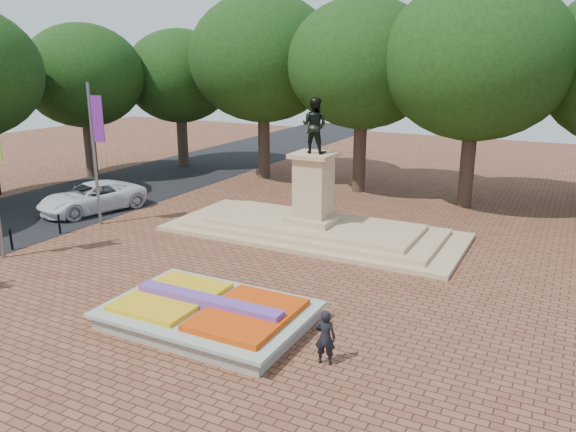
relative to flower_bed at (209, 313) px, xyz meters
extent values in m
plane|color=brown|center=(-1.03, 2.00, -0.38)|extent=(90.00, 90.00, 0.00)
cube|color=black|center=(-16.03, 7.00, -0.37)|extent=(9.00, 90.00, 0.02)
cube|color=gray|center=(-0.03, 0.00, -0.15)|extent=(6.00, 4.00, 0.45)
cube|color=#A6B3A2|center=(-0.03, 0.00, 0.12)|extent=(6.30, 4.30, 0.12)
cube|color=#E2440C|center=(1.42, 0.00, 0.25)|extent=(2.60, 3.40, 0.22)
cube|color=yellow|center=(-1.48, 0.00, 0.24)|extent=(2.60, 3.40, 0.18)
cube|color=#68389C|center=(-0.03, 0.00, 0.34)|extent=(5.20, 0.55, 0.38)
cube|color=tan|center=(-1.03, 10.00, -0.28)|extent=(14.00, 6.00, 0.20)
cube|color=tan|center=(-1.03, 10.00, -0.08)|extent=(12.00, 5.00, 0.20)
cube|color=tan|center=(-1.03, 10.00, 0.12)|extent=(10.00, 4.00, 0.20)
cube|color=tan|center=(-1.03, 10.00, 0.37)|extent=(2.20, 2.20, 0.30)
cube|color=tan|center=(-1.03, 10.00, 1.92)|extent=(1.50, 1.50, 2.80)
cube|color=tan|center=(-1.03, 10.00, 3.42)|extent=(1.90, 1.90, 0.20)
imported|color=black|center=(-1.03, 10.00, 4.77)|extent=(1.22, 0.95, 2.50)
cylinder|color=#3A2A1F|center=(-17.03, 20.00, 1.62)|extent=(0.80, 0.80, 4.00)
ellipsoid|color=black|center=(-17.03, 20.00, 6.32)|extent=(8.80, 8.80, 7.48)
cylinder|color=#3A2A1F|center=(-9.03, 20.00, 1.62)|extent=(0.80, 0.80, 4.00)
ellipsoid|color=black|center=(-9.03, 20.00, 6.32)|extent=(8.80, 8.80, 7.48)
cylinder|color=#3A2A1F|center=(-2.03, 20.00, 1.62)|extent=(0.80, 0.80, 4.00)
ellipsoid|color=black|center=(-2.03, 20.00, 6.32)|extent=(8.80, 8.80, 7.48)
cylinder|color=#3A2A1F|center=(4.97, 20.00, 1.62)|extent=(0.80, 0.80, 4.00)
ellipsoid|color=black|center=(4.97, 20.00, 6.32)|extent=(8.80, 8.80, 7.48)
cylinder|color=#3A2A1F|center=(-20.53, 15.00, 1.54)|extent=(0.80, 0.80, 3.84)
ellipsoid|color=black|center=(-20.53, 15.00, 6.03)|extent=(8.40, 8.40, 7.14)
cylinder|color=slate|center=(-11.23, 6.50, 3.12)|extent=(0.16, 0.16, 7.00)
cube|color=#6F2086|center=(-10.78, 6.50, 4.92)|extent=(0.70, 0.04, 2.20)
cylinder|color=black|center=(-11.73, 1.80, 0.07)|extent=(0.10, 0.10, 0.90)
sphere|color=black|center=(-11.73, 1.80, 0.54)|extent=(0.12, 0.12, 0.12)
cylinder|color=black|center=(-11.73, 4.40, 0.07)|extent=(0.10, 0.10, 0.90)
sphere|color=black|center=(-11.73, 4.40, 0.54)|extent=(0.12, 0.12, 0.12)
cylinder|color=black|center=(-11.73, 7.00, 0.07)|extent=(0.10, 0.10, 0.90)
sphere|color=black|center=(-11.73, 7.00, 0.54)|extent=(0.12, 0.12, 0.12)
imported|color=white|center=(-13.38, 8.08, 0.41)|extent=(4.15, 6.20, 1.58)
imported|color=black|center=(4.21, -0.48, 0.42)|extent=(0.65, 0.49, 1.59)
camera|label=1|loc=(9.67, -13.23, 7.85)|focal=35.00mm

